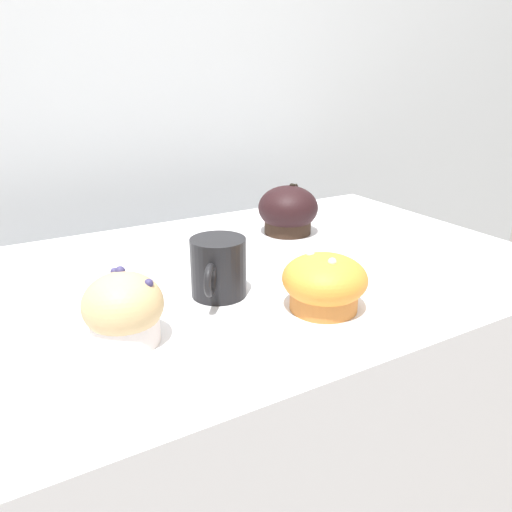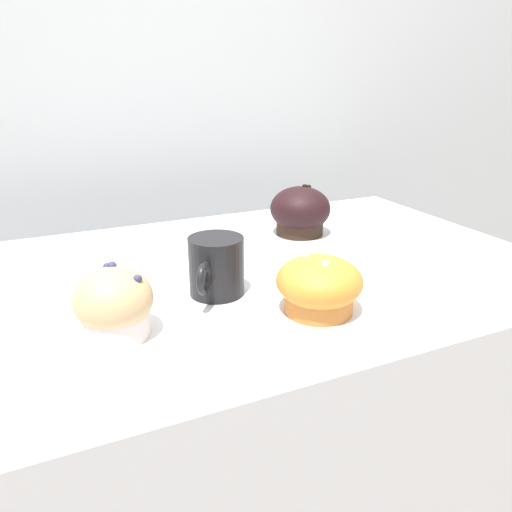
{
  "view_description": "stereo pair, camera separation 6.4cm",
  "coord_description": "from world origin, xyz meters",
  "px_view_note": "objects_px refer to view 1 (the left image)",
  "views": [
    {
      "loc": [
        -0.36,
        -0.66,
        1.25
      ],
      "look_at": [
        -0.01,
        -0.06,
        0.99
      ],
      "focal_mm": 35.0,
      "sensor_mm": 36.0,
      "label": 1
    },
    {
      "loc": [
        -0.3,
        -0.69,
        1.25
      ],
      "look_at": [
        -0.01,
        -0.06,
        0.99
      ],
      "focal_mm": 35.0,
      "sensor_mm": 36.0,
      "label": 2
    }
  ],
  "objects_px": {
    "muffin_back_right": "(288,211)",
    "coffee_cup": "(218,266)",
    "muffin_front_center": "(324,283)",
    "muffin_back_left": "(124,310)"
  },
  "relations": [
    {
      "from": "coffee_cup",
      "to": "muffin_back_left",
      "type": "bearing_deg",
      "value": -157.52
    },
    {
      "from": "muffin_front_center",
      "to": "muffin_back_left",
      "type": "distance_m",
      "value": 0.26
    },
    {
      "from": "muffin_back_right",
      "to": "coffee_cup",
      "type": "bearing_deg",
      "value": -141.56
    },
    {
      "from": "muffin_front_center",
      "to": "muffin_back_right",
      "type": "distance_m",
      "value": 0.34
    },
    {
      "from": "muffin_back_left",
      "to": "coffee_cup",
      "type": "bearing_deg",
      "value": 22.48
    },
    {
      "from": "muffin_back_right",
      "to": "muffin_front_center",
      "type": "bearing_deg",
      "value": -115.29
    },
    {
      "from": "coffee_cup",
      "to": "muffin_front_center",
      "type": "bearing_deg",
      "value": -46.73
    },
    {
      "from": "muffin_front_center",
      "to": "coffee_cup",
      "type": "relative_size",
      "value": 1.08
    },
    {
      "from": "muffin_back_left",
      "to": "muffin_back_right",
      "type": "height_order",
      "value": "muffin_back_right"
    },
    {
      "from": "muffin_back_right",
      "to": "coffee_cup",
      "type": "height_order",
      "value": "muffin_back_right"
    }
  ]
}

